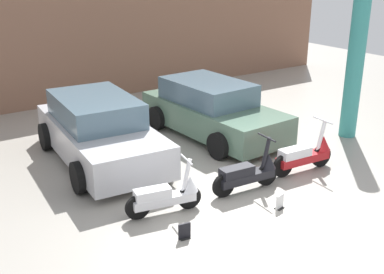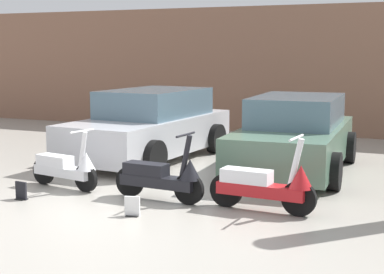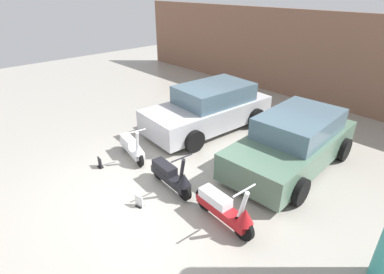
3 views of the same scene
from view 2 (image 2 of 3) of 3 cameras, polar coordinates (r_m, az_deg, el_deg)
The scene contains 9 objects.
ground_plane at distance 8.09m, azimuth -7.57°, elevation -6.83°, with size 28.00×28.00×0.00m, color #9E998E.
wall_back at distance 15.27m, azimuth 7.98°, elevation 6.45°, with size 19.60×0.12×3.25m, color #845B47.
scooter_front_left at distance 9.27m, azimuth -12.07°, elevation -2.89°, with size 1.33×0.54×0.94m.
scooter_front_right at distance 8.32m, azimuth -2.90°, elevation -3.86°, with size 1.42×0.51×0.99m.
scooter_front_center at distance 7.81m, azimuth 7.22°, elevation -4.61°, with size 1.48×0.53×1.03m.
car_rear_left at distance 11.55m, azimuth -4.06°, elevation 1.07°, with size 2.17×4.11×1.36m.
car_rear_center at distance 10.49m, azimuth 9.93°, elevation 0.12°, with size 2.03×3.96×1.32m.
placard_near_left_scooter at distance 8.79m, azimuth -16.24°, elevation -5.11°, with size 0.20×0.14×0.26m.
placard_near_right_scooter at distance 7.65m, azimuth -5.81°, elevation -6.81°, with size 0.20×0.15×0.26m.
Camera 2 is at (4.03, -6.70, 2.11)m, focal length 55.00 mm.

